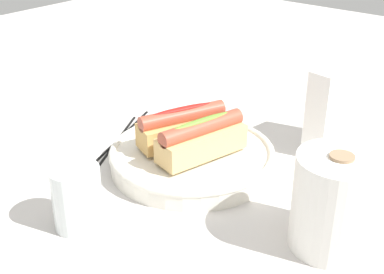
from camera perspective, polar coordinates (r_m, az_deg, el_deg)
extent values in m
plane|color=beige|center=(0.88, 1.87, -3.09)|extent=(2.40, 2.40, 0.00)
cylinder|color=silver|center=(0.87, 0.00, -2.39)|extent=(0.27, 0.27, 0.03)
torus|color=silver|center=(0.86, 0.00, -1.54)|extent=(0.27, 0.27, 0.01)
cube|color=tan|center=(0.87, -1.02, 0.67)|extent=(0.16, 0.10, 0.04)
cylinder|color=#A84733|center=(0.86, -1.04, 2.34)|extent=(0.15, 0.08, 0.03)
ellipsoid|color=red|center=(0.85, -1.04, 3.05)|extent=(0.11, 0.05, 0.01)
cube|color=#DBB270|center=(0.83, 1.07, -0.70)|extent=(0.16, 0.08, 0.04)
cylinder|color=#A84733|center=(0.82, 1.09, 1.03)|extent=(0.15, 0.06, 0.03)
ellipsoid|color=olive|center=(0.81, 1.09, 1.77)|extent=(0.11, 0.04, 0.01)
cylinder|color=white|center=(0.73, -12.42, -6.47)|extent=(0.07, 0.07, 0.09)
cylinder|color=silver|center=(0.74, -12.26, -7.81)|extent=(0.06, 0.06, 0.04)
cylinder|color=white|center=(0.69, 15.35, -6.94)|extent=(0.11, 0.11, 0.13)
cylinder|color=#997A5B|center=(0.66, 16.04, -2.06)|extent=(0.03, 0.03, 0.00)
cube|color=white|center=(0.94, 15.23, 3.01)|extent=(0.12, 0.06, 0.15)
cylinder|color=black|center=(0.96, -8.26, -0.45)|extent=(0.20, 0.11, 0.01)
cylinder|color=black|center=(0.99, -7.47, 0.37)|extent=(0.21, 0.08, 0.01)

